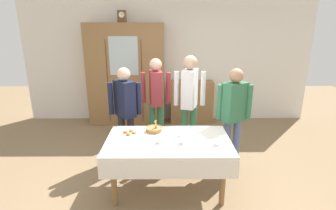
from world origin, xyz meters
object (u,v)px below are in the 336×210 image
Objects in this scene: dining_table at (168,148)px; book_stack at (192,79)px; person_near_right_end at (156,94)px; tea_cup_front_edge at (183,142)px; tea_cup_near_left at (180,135)px; mantel_clock at (122,16)px; spoon_near_left at (117,146)px; person_beside_shelf at (125,106)px; bread_basket at (154,129)px; person_behind_table_right at (234,110)px; person_by_cabinet at (189,95)px; wall_cabinet at (126,75)px; pastry_plate at (130,133)px; spoon_back_edge at (148,141)px; tea_cup_mid_right at (159,141)px; spoon_mid_right at (201,143)px; bookshelf_low at (191,102)px; tea_cup_far_left at (218,143)px.

book_stack reaches higher than dining_table.
person_near_right_end reaches higher than dining_table.
tea_cup_near_left is (-0.02, 0.22, -0.00)m from tea_cup_front_edge.
mantel_clock reaches higher than book_stack.
spoon_near_left is 0.07× the size of person_near_right_end.
person_near_right_end is at bearing 47.02° from person_beside_shelf.
bread_basket reaches higher than tea_cup_front_edge.
mantel_clock is at bearing -178.01° from book_stack.
person_by_cabinet is at bearing 142.99° from person_behind_table_right.
wall_cabinet reaches higher than spoon_near_left.
person_beside_shelf is 0.91× the size of person_by_cabinet.
book_stack is 1.81× the size of spoon_near_left.
pastry_plate is 0.71m from person_beside_shelf.
person_behind_table_right is (1.18, 0.31, 0.18)m from bread_basket.
spoon_back_edge is (-0.06, -0.34, -0.03)m from bread_basket.
tea_cup_front_edge is 0.54× the size of bread_basket.
wall_cabinet is 2.78m from spoon_near_left.
mantel_clock reaches higher than tea_cup_mid_right.
tea_cup_near_left is at bearing -41.94° from person_beside_shelf.
person_near_right_end is at bearing 112.97° from spoon_mid_right.
bookshelf_low reaches higher than spoon_near_left.
bookshelf_low reaches higher than tea_cup_near_left.
person_beside_shelf is (-0.68, 0.88, 0.30)m from dining_table.
tea_cup_far_left and tea_cup_near_left have the same top height.
wall_cabinet is at bearing 116.26° from spoon_mid_right.
spoon_back_edge is 0.08× the size of person_beside_shelf.
tea_cup_front_edge reaches higher than pastry_plate.
bookshelf_low reaches higher than tea_cup_mid_right.
bookshelf_low is (0.55, 2.64, -0.15)m from dining_table.
tea_cup_front_edge is 1.23m from person_by_cabinet.
person_near_right_end is at bearing -121.11° from book_stack.
tea_cup_mid_right is 0.73m from tea_cup_far_left.
spoon_near_left is at bearing -105.16° from pastry_plate.
wall_cabinet is at bearing 107.23° from bread_basket.
spoon_near_left is at bearing -175.69° from spoon_mid_right.
dining_table is 7.47× the size of book_stack.
spoon_mid_right is 0.07× the size of person_by_cabinet.
bookshelf_low is 0.56× the size of person_by_cabinet.
dining_table is 2.72m from book_stack.
bookshelf_low is at bearing 78.29° from dining_table.
person_beside_shelf is at bearing 114.93° from spoon_back_edge.
tea_cup_far_left is at bearing -28.78° from bread_basket.
person_near_right_end is (0.42, 1.54, 0.25)m from spoon_near_left.
person_behind_table_right reaches higher than spoon_mid_right.
mantel_clock is 1.85× the size of tea_cup_front_edge.
mantel_clock is 0.25× the size of bookshelf_low.
tea_cup_mid_right is at bearing 175.77° from tea_cup_far_left.
bookshelf_low is 7.29× the size of tea_cup_front_edge.
tea_cup_front_edge reaches higher than spoon_mid_right.
bookshelf_low is 1.65m from person_by_cabinet.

